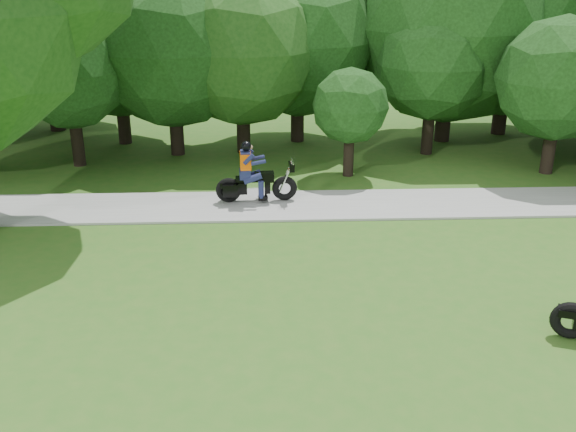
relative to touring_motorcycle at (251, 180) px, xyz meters
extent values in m
plane|color=#30641C|center=(3.98, -8.28, -0.66)|extent=(100.00, 100.00, 0.00)
cube|color=gray|center=(3.98, -0.28, -0.63)|extent=(60.00, 2.20, 0.06)
cylinder|color=black|center=(9.19, 7.25, 0.24)|extent=(0.52, 0.52, 1.80)
sphere|color=black|center=(9.19, 7.25, 3.25)|extent=(6.50, 6.50, 6.50)
cylinder|color=black|center=(2.87, 2.33, 0.03)|extent=(0.31, 0.31, 1.37)
sphere|color=black|center=(2.87, 2.33, 1.45)|extent=(2.25, 2.25, 2.25)
cylinder|color=black|center=(-4.55, 6.43, 0.24)|extent=(0.45, 0.45, 1.80)
sphere|color=black|center=(-4.55, 6.43, 2.74)|extent=(4.92, 4.92, 4.92)
cylinder|color=black|center=(5.81, 4.62, 0.22)|extent=(0.39, 0.39, 1.76)
sphere|color=black|center=(5.81, 4.62, 2.31)|extent=(3.70, 3.70, 3.70)
cylinder|color=black|center=(-2.52, 4.90, 0.24)|extent=(0.45, 0.45, 1.80)
sphere|color=black|center=(-2.52, 4.90, 2.80)|extent=(5.08, 5.08, 5.08)
cylinder|color=black|center=(6.79, 6.30, 0.24)|extent=(0.53, 0.53, 1.80)
sphere|color=black|center=(6.79, 6.30, 3.30)|extent=(6.63, 6.63, 6.63)
cylinder|color=black|center=(-7.52, 8.50, 0.24)|extent=(0.56, 0.56, 1.80)
sphere|color=black|center=(-7.52, 8.50, 3.48)|extent=(7.18, 7.18, 7.18)
cylinder|color=black|center=(1.57, 6.47, 0.24)|extent=(0.47, 0.47, 1.80)
sphere|color=black|center=(1.57, 6.47, 2.88)|extent=(5.33, 5.33, 5.33)
cylinder|color=black|center=(-0.32, 5.08, 0.24)|extent=(0.45, 0.45, 1.80)
sphere|color=#1C4A15|center=(-0.32, 5.08, 2.78)|extent=(5.05, 5.05, 5.05)
cylinder|color=black|center=(-5.47, 3.74, 0.24)|extent=(0.38, 0.38, 1.80)
sphere|color=black|center=(-5.47, 3.74, 2.33)|extent=(3.64, 3.64, 3.64)
cylinder|color=black|center=(8.93, 2.33, 0.16)|extent=(0.38, 0.38, 1.64)
sphere|color=black|center=(8.93, 2.33, 2.17)|extent=(3.66, 3.66, 3.66)
torus|color=black|center=(5.42, -6.84, -0.32)|extent=(0.70, 0.42, 0.67)
torus|color=black|center=(-0.61, -0.04, -0.26)|extent=(0.68, 0.23, 0.67)
torus|color=black|center=(0.87, 0.06, -0.26)|extent=(0.68, 0.23, 0.67)
cube|color=black|center=(-0.04, 0.00, -0.21)|extent=(1.08, 0.30, 0.31)
cube|color=silver|center=(0.10, 0.01, -0.21)|extent=(0.48, 0.35, 0.38)
cube|color=black|center=(0.34, 0.02, 0.07)|extent=(0.51, 0.32, 0.25)
cube|color=black|center=(-0.16, -0.01, 0.03)|extent=(0.52, 0.34, 0.10)
cylinder|color=silver|center=(0.91, 0.06, 0.07)|extent=(0.38, 0.07, 0.86)
cylinder|color=silver|center=(1.07, 0.07, 0.48)|extent=(0.07, 0.61, 0.03)
cube|color=black|center=(-0.54, -0.25, -0.21)|extent=(0.41, 0.14, 0.32)
cube|color=black|center=(-0.57, 0.17, -0.21)|extent=(0.41, 0.14, 0.32)
cube|color=#1E2150|center=(-0.16, -0.01, 0.17)|extent=(0.31, 0.38, 0.23)
cube|color=#1E2150|center=(-0.14, -0.01, 0.51)|extent=(0.27, 0.42, 0.54)
cube|color=#FF5D05|center=(-0.14, -0.01, 0.53)|extent=(0.30, 0.46, 0.42)
sphere|color=black|center=(-0.11, -0.01, 0.91)|extent=(0.27, 0.27, 0.27)
camera|label=1|loc=(0.28, -16.01, 5.23)|focal=40.00mm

